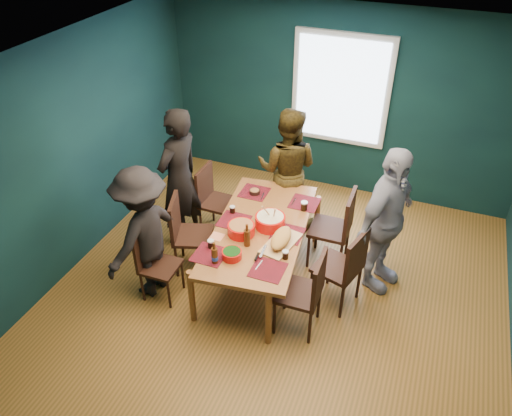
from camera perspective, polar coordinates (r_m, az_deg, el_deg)
The scene contains 26 objects.
room at distance 5.24m, azimuth 3.92°, elevation 3.20°, with size 5.01×5.01×2.71m.
dining_table at distance 5.64m, azimuth 0.50°, elevation -2.78°, with size 1.20×2.06×0.74m.
chair_left_far at distance 6.50m, azimuth -5.05°, elevation 1.45°, with size 0.43×0.43×0.94m.
chair_left_mid at distance 5.91m, azimuth -8.14°, elevation -2.41°, with size 0.56×0.56×0.98m.
chair_left_near at distance 5.65m, azimuth -11.66°, elevation -5.76°, with size 0.40×0.40×0.86m.
chair_right_far at distance 5.97m, azimuth 9.42°, elevation -1.81°, with size 0.47×0.47×1.02m.
chair_right_mid at distance 5.44m, azimuth 10.22°, elevation -6.34°, with size 0.56×0.56×1.00m.
chair_right_near at distance 5.13m, azimuth 5.91°, elevation -9.09°, with size 0.45×0.45×0.99m.
person_far_left at distance 6.19m, azimuth -8.75°, elevation 3.35°, with size 0.67×0.44×1.83m, color black.
person_back at distance 6.49m, azimuth 3.59°, elevation 4.47°, with size 0.81×0.63×1.67m, color black.
person_right at distance 5.62m, azimuth 14.61°, elevation -1.49°, with size 1.04×0.43×1.78m, color white.
person_near_left at distance 5.55m, azimuth -12.69°, elevation -2.85°, with size 1.03×0.59×1.60m, color black.
bowl_salad at distance 5.46m, azimuth -1.71°, elevation -2.40°, with size 0.30×0.30×0.13m.
bowl_dumpling at distance 5.56m, azimuth 1.63°, elevation -1.47°, with size 0.34×0.34×0.32m.
bowl_herbs at distance 5.16m, azimuth -2.78°, elevation -5.28°, with size 0.21×0.21×0.09m.
cutting_board at distance 5.32m, azimuth 2.86°, elevation -3.60°, with size 0.36×0.67×0.14m.
small_bowl at distance 6.14m, azimuth -0.16°, elevation 1.88°, with size 0.13×0.13×0.06m.
beer_bottle_a at distance 5.09m, azimuth -4.75°, elevation -5.45°, with size 0.07×0.07×0.26m.
beer_bottle_b at distance 5.28m, azimuth -1.03°, elevation -3.36°, with size 0.07×0.07×0.27m.
cola_glass_a at distance 5.30m, azimuth -5.17°, elevation -4.08°, with size 0.07×0.07×0.10m.
cola_glass_b at distance 5.16m, azimuth 3.39°, elevation -5.31°, with size 0.07×0.07×0.09m.
cola_glass_c at distance 5.86m, azimuth 5.53°, elevation 0.28°, with size 0.08×0.08×0.11m.
cola_glass_d at distance 5.80m, azimuth -2.71°, elevation -0.15°, with size 0.07×0.07×0.09m.
napkin_a at distance 5.55m, azimuth 4.04°, elevation -2.67°, with size 0.15×0.15×0.00m, color #E0815E.
napkin_b at distance 5.47m, azimuth -4.48°, elevation -3.27°, with size 0.14×0.14×0.00m, color #E0815E.
napkin_c at distance 5.03m, azimuth 1.70°, elevation -7.30°, with size 0.12×0.12×0.00m, color #E0815E.
Camera 1 is at (1.28, -4.01, 4.13)m, focal length 35.00 mm.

